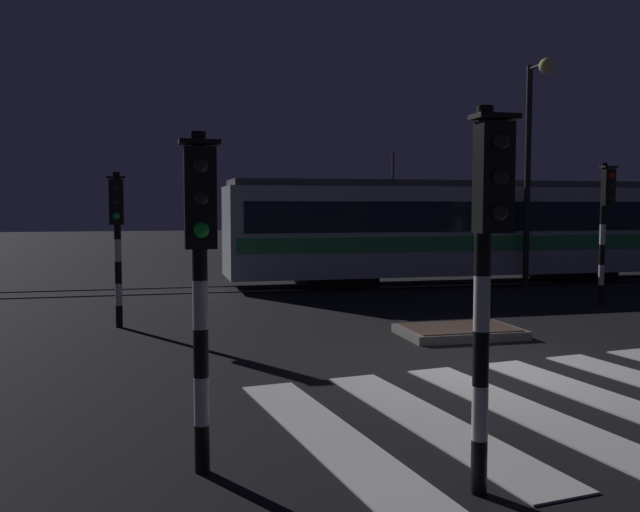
% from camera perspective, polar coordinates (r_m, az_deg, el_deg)
% --- Properties ---
extents(ground_plane, '(120.00, 120.00, 0.00)m').
position_cam_1_polar(ground_plane, '(11.20, 13.20, -8.76)').
color(ground_plane, black).
extents(rail_near, '(80.00, 0.12, 0.03)m').
position_cam_1_polar(rail_near, '(20.57, 0.47, -2.73)').
color(rail_near, '#59595E').
rests_on(rail_near, ground).
extents(rail_far, '(80.00, 0.12, 0.03)m').
position_cam_1_polar(rail_far, '(21.95, -0.43, -2.29)').
color(rail_far, '#59595E').
rests_on(rail_far, ground).
extents(crosswalk_zebra, '(7.59, 5.41, 0.02)m').
position_cam_1_polar(crosswalk_zebra, '(9.34, 19.41, -11.44)').
color(crosswalk_zebra, silver).
rests_on(crosswalk_zebra, ground).
extents(traffic_island, '(2.21, 1.48, 0.18)m').
position_cam_1_polar(traffic_island, '(13.59, 11.35, -6.07)').
color(traffic_island, slate).
rests_on(traffic_island, ground).
extents(traffic_light_kerb_mid_left, '(0.36, 0.42, 3.31)m').
position_cam_1_polar(traffic_light_kerb_mid_left, '(5.93, 13.59, 1.14)').
color(traffic_light_kerb_mid_left, black).
rests_on(traffic_light_kerb_mid_left, ground).
extents(traffic_light_corner_near_left, '(0.36, 0.42, 3.15)m').
position_cam_1_polar(traffic_light_corner_near_left, '(6.34, -9.78, 0.42)').
color(traffic_light_corner_near_left, black).
rests_on(traffic_light_corner_near_left, ground).
extents(traffic_light_corner_far_left, '(0.36, 0.42, 3.15)m').
position_cam_1_polar(traffic_light_corner_far_left, '(14.55, -16.29, 2.40)').
color(traffic_light_corner_far_left, black).
rests_on(traffic_light_corner_far_left, ground).
extents(traffic_light_corner_far_right, '(0.36, 0.42, 3.53)m').
position_cam_1_polar(traffic_light_corner_far_right, '(18.51, 22.35, 3.38)').
color(traffic_light_corner_far_right, black).
rests_on(traffic_light_corner_far_right, ground).
extents(street_lamp_trackside_right, '(0.44, 1.21, 6.67)m').
position_cam_1_polar(street_lamp_trackside_right, '(21.76, 17.05, 8.71)').
color(street_lamp_trackside_right, black).
rests_on(street_lamp_trackside_right, ground).
extents(tram, '(14.97, 2.58, 4.15)m').
position_cam_1_polar(tram, '(22.63, 11.30, 2.21)').
color(tram, '#B2BCC1').
rests_on(tram, ground).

